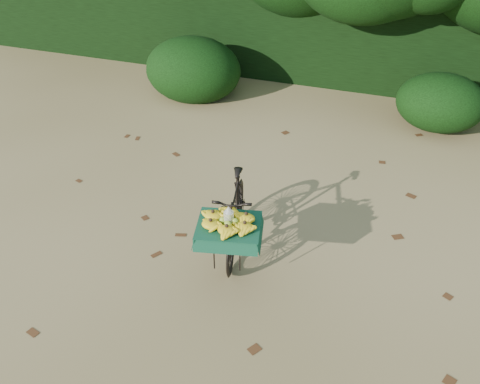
% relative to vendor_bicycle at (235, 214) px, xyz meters
% --- Properties ---
extents(ground, '(80.00, 80.00, 0.00)m').
position_rel_vendor_bicycle_xyz_m(ground, '(0.75, -0.31, -0.48)').
color(ground, tan).
rests_on(ground, ground).
extents(vendor_bicycle, '(0.90, 1.74, 0.95)m').
position_rel_vendor_bicycle_xyz_m(vendor_bicycle, '(0.00, 0.00, 0.00)').
color(vendor_bicycle, black).
rests_on(vendor_bicycle, ground).
extents(hedge_backdrop, '(26.00, 1.80, 1.80)m').
position_rel_vendor_bicycle_xyz_m(hedge_backdrop, '(0.75, 5.99, 0.42)').
color(hedge_backdrop, black).
rests_on(hedge_backdrop, ground).
extents(bush_clumps, '(8.80, 1.70, 0.90)m').
position_rel_vendor_bicycle_xyz_m(bush_clumps, '(1.25, 3.99, -0.03)').
color(bush_clumps, black).
rests_on(bush_clumps, ground).
extents(leaf_litter, '(7.00, 7.30, 0.01)m').
position_rel_vendor_bicycle_xyz_m(leaf_litter, '(0.75, 0.34, -0.48)').
color(leaf_litter, '#4C2B14').
rests_on(leaf_litter, ground).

